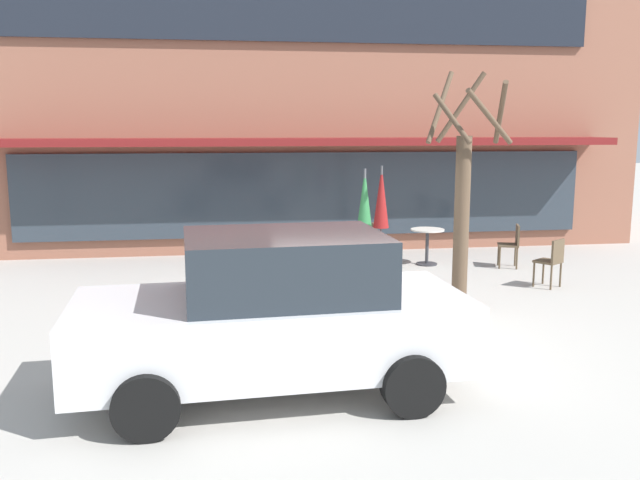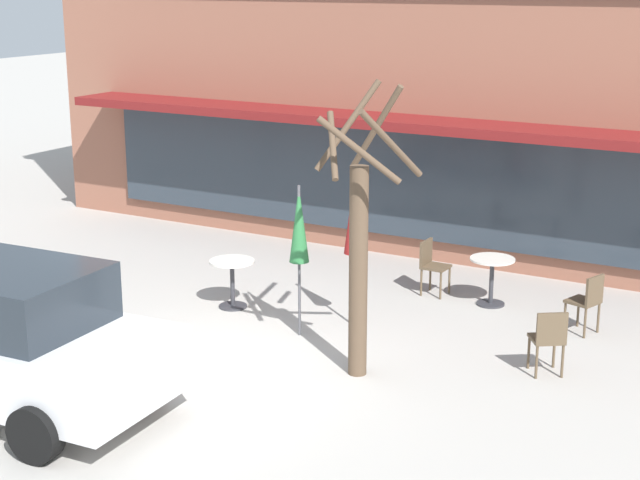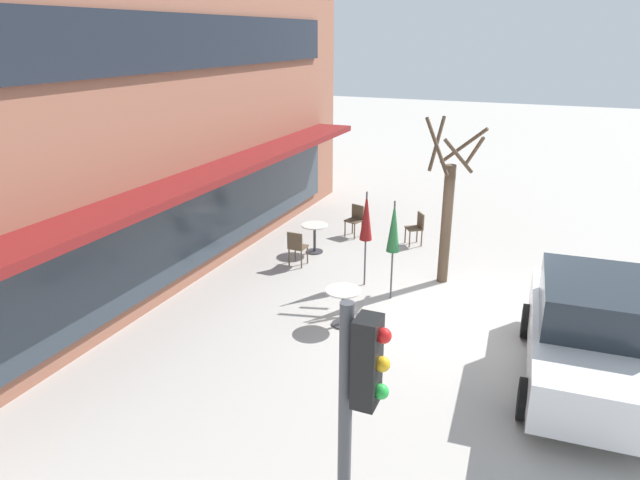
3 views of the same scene
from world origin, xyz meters
name	(u,v)px [view 2 (image 2 of 3)]	position (x,y,z in m)	size (l,w,h in m)	color
ground_plane	(216,367)	(0.00, 0.00, 0.00)	(80.00, 80.00, 0.00)	#ADA8A0
building_facade	(491,42)	(0.00, 9.96, 3.65)	(16.18, 9.10, 7.31)	#935B47
cafe_table_near_wall	(232,275)	(-1.17, 2.10, 0.52)	(0.70, 0.70, 0.76)	#333338
cafe_table_streetside	(492,273)	(2.28, 4.20, 0.52)	(0.70, 0.70, 0.76)	#333338
patio_umbrella_green_folded	(299,225)	(0.35, 1.57, 1.63)	(0.28, 0.28, 2.20)	#4C4C51
patio_umbrella_cream_folded	(354,218)	(0.82, 2.32, 1.63)	(0.28, 0.28, 2.20)	#4C4C51
cafe_chair_0	(549,337)	(3.88, 1.88, 0.53)	(0.56, 0.56, 0.89)	brown
cafe_chair_1	(588,299)	(3.91, 3.65, 0.53)	(0.51, 0.51, 0.89)	brown
cafe_chair_2	(432,263)	(1.25, 4.23, 0.53)	(0.41, 0.41, 0.89)	brown
parked_sedan	(3,338)	(-1.45, -2.24, 0.88)	(4.29, 2.20, 1.76)	silver
street_tree	(359,246)	(1.73, 0.72, 1.72)	(1.33, 1.33, 3.75)	brown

